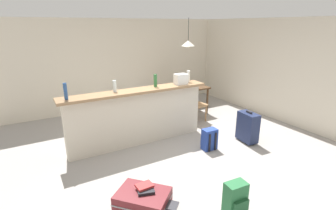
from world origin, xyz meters
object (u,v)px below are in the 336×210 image
(bottle_green, at_px, (155,81))
(suitcase_upright_navy, at_px, (248,127))
(dining_table, at_px, (186,90))
(bottle_blue, at_px, (65,91))
(backpack_green, at_px, (236,198))
(bottle_clear, at_px, (115,86))
(backpack_blue, at_px, (209,139))
(grocery_bag, at_px, (181,79))
(pendant_lamp, at_px, (188,43))
(book_stack, at_px, (145,188))
(dining_chair_far_side, at_px, (178,91))
(bottle_white, at_px, (188,76))
(suitcase_flat_maroon, at_px, (143,199))
(dining_chair_near_partition, at_px, (195,101))

(bottle_green, xyz_separation_m, suitcase_upright_navy, (1.55, -1.10, -0.93))
(dining_table, bearing_deg, bottle_blue, -160.38)
(backpack_green, bearing_deg, bottle_clear, 105.38)
(backpack_blue, distance_m, backpack_green, 1.75)
(grocery_bag, height_order, pendant_lamp, pendant_lamp)
(dining_table, bearing_deg, pendant_lamp, -81.31)
(suitcase_upright_navy, xyz_separation_m, book_stack, (-2.65, -0.72, -0.07))
(bottle_blue, distance_m, dining_chair_far_side, 3.69)
(dining_chair_far_side, bearing_deg, grocery_bag, -120.70)
(grocery_bag, distance_m, backpack_blue, 1.38)
(bottle_white, bearing_deg, suitcase_flat_maroon, -136.46)
(bottle_clear, distance_m, backpack_blue, 2.08)
(backpack_green, bearing_deg, dining_table, 66.02)
(pendant_lamp, height_order, book_stack, pendant_lamp)
(grocery_bag, xyz_separation_m, backpack_green, (-0.71, -2.45, -1.04))
(bottle_green, height_order, dining_chair_near_partition, bottle_green)
(bottle_clear, distance_m, bottle_green, 0.84)
(bottle_white, xyz_separation_m, backpack_blue, (-0.15, -0.99, -1.06))
(bottle_green, distance_m, backpack_blue, 1.58)
(bottle_clear, height_order, bottle_white, bottle_white)
(grocery_bag, bearing_deg, dining_chair_far_side, 59.30)
(dining_chair_far_side, relative_size, pendant_lamp, 1.27)
(backpack_green, bearing_deg, pendant_lamp, 65.53)
(pendant_lamp, bearing_deg, bottle_green, -145.61)
(bottle_clear, xyz_separation_m, dining_chair_far_side, (2.36, 1.52, -0.73))
(dining_chair_near_partition, relative_size, suitcase_upright_navy, 1.39)
(bottle_blue, distance_m, dining_chair_near_partition, 3.19)
(dining_chair_far_side, xyz_separation_m, backpack_blue, (-0.85, -2.50, -0.31))
(bottle_white, distance_m, backpack_blue, 1.46)
(pendant_lamp, bearing_deg, bottle_blue, -161.39)
(bottle_white, distance_m, dining_table, 1.35)
(dining_chair_near_partition, bearing_deg, bottle_clear, -168.55)
(dining_chair_far_side, xyz_separation_m, book_stack, (-2.62, -3.35, -0.26))
(dining_table, bearing_deg, bottle_white, -121.40)
(dining_chair_near_partition, distance_m, suitcase_upright_navy, 1.59)
(dining_chair_near_partition, distance_m, backpack_green, 3.34)
(dining_table, relative_size, dining_chair_near_partition, 1.18)
(bottle_white, bearing_deg, backpack_green, -110.70)
(dining_table, distance_m, book_stack, 3.85)
(bottle_white, distance_m, grocery_bag, 0.27)
(dining_chair_far_side, bearing_deg, bottle_clear, -147.30)
(bottle_blue, relative_size, dining_chair_far_side, 0.30)
(bottle_blue, bearing_deg, dining_chair_near_partition, 9.97)
(pendant_lamp, bearing_deg, suitcase_upright_navy, -87.28)
(suitcase_upright_navy, xyz_separation_m, backpack_blue, (-0.89, 0.13, -0.13))
(bottle_green, relative_size, grocery_bag, 0.98)
(dining_chair_near_partition, xyz_separation_m, backpack_green, (-1.48, -2.98, -0.31))
(bottle_white, height_order, dining_table, bottle_white)
(bottle_clear, distance_m, grocery_bag, 1.41)
(dining_chair_far_side, distance_m, pendant_lamp, 1.47)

